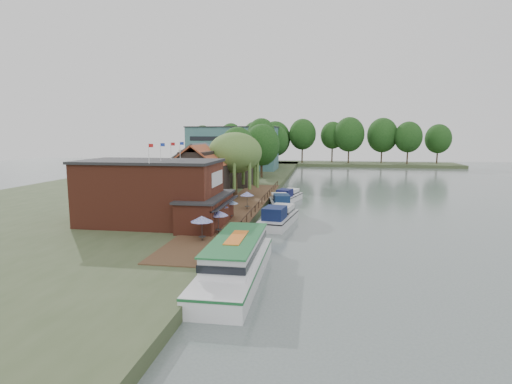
# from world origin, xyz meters

# --- Properties ---
(ground) EXTENTS (260.00, 260.00, 0.00)m
(ground) POSITION_xyz_m (0.00, 0.00, 0.00)
(ground) COLOR #525F5D
(ground) RESTS_ON ground
(land_bank) EXTENTS (50.00, 140.00, 1.00)m
(land_bank) POSITION_xyz_m (-30.00, 35.00, 0.50)
(land_bank) COLOR #384728
(land_bank) RESTS_ON ground
(quay_deck) EXTENTS (6.00, 50.00, 0.10)m
(quay_deck) POSITION_xyz_m (-8.00, 10.00, 1.05)
(quay_deck) COLOR #47301E
(quay_deck) RESTS_ON land_bank
(quay_rail) EXTENTS (0.20, 49.00, 1.00)m
(quay_rail) POSITION_xyz_m (-5.30, 10.50, 1.50)
(quay_rail) COLOR black
(quay_rail) RESTS_ON land_bank
(pub) EXTENTS (20.00, 11.00, 7.30)m
(pub) POSITION_xyz_m (-14.00, -1.00, 4.65)
(pub) COLOR maroon
(pub) RESTS_ON land_bank
(hotel_block) EXTENTS (25.40, 12.40, 12.30)m
(hotel_block) POSITION_xyz_m (-22.00, 70.00, 7.15)
(hotel_block) COLOR #38666B
(hotel_block) RESTS_ON land_bank
(cottage_a) EXTENTS (8.60, 7.60, 8.50)m
(cottage_a) POSITION_xyz_m (-15.00, 14.00, 5.25)
(cottage_a) COLOR black
(cottage_a) RESTS_ON land_bank
(cottage_b) EXTENTS (9.60, 8.60, 8.50)m
(cottage_b) POSITION_xyz_m (-18.00, 24.00, 5.25)
(cottage_b) COLOR beige
(cottage_b) RESTS_ON land_bank
(cottage_c) EXTENTS (7.60, 7.60, 8.50)m
(cottage_c) POSITION_xyz_m (-14.00, 33.00, 5.25)
(cottage_c) COLOR black
(cottage_c) RESTS_ON land_bank
(willow) EXTENTS (8.60, 8.60, 10.43)m
(willow) POSITION_xyz_m (-10.50, 19.00, 6.21)
(willow) COLOR #476B2D
(willow) RESTS_ON land_bank
(umbrella_0) EXTENTS (2.21, 2.21, 2.38)m
(umbrella_0) POSITION_xyz_m (-8.02, -7.54, 2.29)
(umbrella_0) COLOR navy
(umbrella_0) RESTS_ON quay_deck
(umbrella_1) EXTENTS (2.14, 2.14, 2.38)m
(umbrella_1) POSITION_xyz_m (-7.21, -4.51, 2.29)
(umbrella_1) COLOR navy
(umbrella_1) RESTS_ON quay_deck
(umbrella_2) EXTENTS (2.06, 2.06, 2.38)m
(umbrella_2) POSITION_xyz_m (-8.22, -0.06, 2.29)
(umbrella_2) COLOR navy
(umbrella_2) RESTS_ON quay_deck
(umbrella_3) EXTENTS (2.03, 2.03, 2.38)m
(umbrella_3) POSITION_xyz_m (-7.59, 2.49, 2.29)
(umbrella_3) COLOR #1A4990
(umbrella_3) RESTS_ON quay_deck
(umbrella_4) EXTENTS (1.95, 1.95, 2.38)m
(umbrella_4) POSITION_xyz_m (-6.72, 8.99, 2.29)
(umbrella_4) COLOR navy
(umbrella_4) RESTS_ON quay_deck
(cruiser_0) EXTENTS (4.89, 10.98, 2.60)m
(cruiser_0) POSITION_xyz_m (-2.01, 4.90, 1.30)
(cruiser_0) COLOR silver
(cruiser_0) RESTS_ON ground
(cruiser_1) EXTENTS (5.05, 10.39, 2.42)m
(cruiser_1) POSITION_xyz_m (-2.90, 15.81, 1.21)
(cruiser_1) COLOR silver
(cruiser_1) RESTS_ON ground
(cruiser_2) EXTENTS (5.18, 9.75, 2.23)m
(cruiser_2) POSITION_xyz_m (-2.28, 22.61, 1.12)
(cruiser_2) COLOR silver
(cruiser_2) RESTS_ON ground
(tour_boat) EXTENTS (4.28, 14.83, 3.23)m
(tour_boat) POSITION_xyz_m (-3.38, -14.32, 1.62)
(tour_boat) COLOR silver
(tour_boat) RESTS_ON ground
(swan) EXTENTS (0.44, 0.44, 0.44)m
(swan) POSITION_xyz_m (-1.65, -12.85, 0.22)
(swan) COLOR white
(swan) RESTS_ON ground
(bank_tree_0) EXTENTS (7.62, 7.62, 11.71)m
(bank_tree_0) POSITION_xyz_m (-14.98, 42.26, 6.85)
(bank_tree_0) COLOR #143811
(bank_tree_0) RESTS_ON land_bank
(bank_tree_1) EXTENTS (8.43, 8.43, 12.48)m
(bank_tree_1) POSITION_xyz_m (-10.72, 49.36, 7.24)
(bank_tree_1) COLOR #143811
(bank_tree_1) RESTS_ON land_bank
(bank_tree_2) EXTENTS (7.04, 7.04, 14.06)m
(bank_tree_2) POSITION_xyz_m (-11.80, 56.15, 8.03)
(bank_tree_2) COLOR #143811
(bank_tree_2) RESTS_ON land_bank
(bank_tree_3) EXTENTS (7.73, 7.73, 12.68)m
(bank_tree_3) POSITION_xyz_m (-10.60, 76.97, 7.34)
(bank_tree_3) COLOR #143811
(bank_tree_3) RESTS_ON land_bank
(bank_tree_4) EXTENTS (7.48, 7.48, 14.12)m
(bank_tree_4) POSITION_xyz_m (-18.20, 84.78, 8.06)
(bank_tree_4) COLOR #143811
(bank_tree_4) RESTS_ON land_bank
(bank_tree_5) EXTENTS (6.44, 6.44, 10.38)m
(bank_tree_5) POSITION_xyz_m (-17.83, 92.20, 6.19)
(bank_tree_5) COLOR #143811
(bank_tree_5) RESTS_ON land_bank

